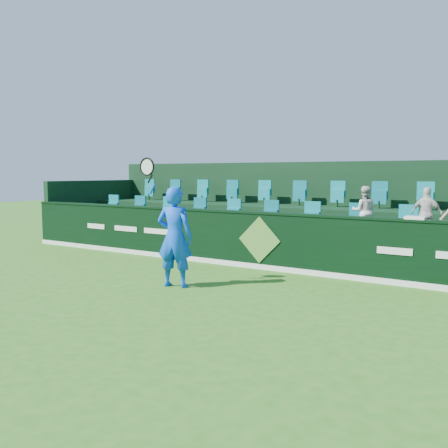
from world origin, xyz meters
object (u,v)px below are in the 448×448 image
Objects in this scene: tennis_player at (174,236)px; spectator_left at (364,211)px; spectator_middle at (427,214)px; towel at (415,218)px.

tennis_player is 4.56m from spectator_left.
spectator_middle is (1.37, 0.00, -0.00)m from spectator_left.
towel is (1.38, -1.12, -0.00)m from spectator_left.
spectator_left is 1.00× the size of spectator_middle.
spectator_middle is at bearing 159.25° from spectator_left.
spectator_left is 3.00× the size of towel.
tennis_player is at bearing 50.91° from spectator_middle.
spectator_middle is at bearing 43.11° from tennis_player.
spectator_middle is (3.98, 3.73, 0.37)m from tennis_player.
towel is (3.98, 2.61, 0.37)m from tennis_player.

